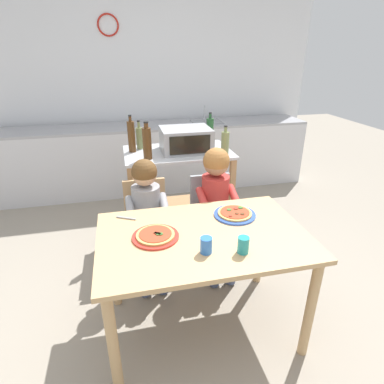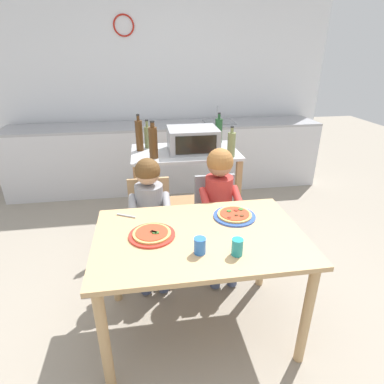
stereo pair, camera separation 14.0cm
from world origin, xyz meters
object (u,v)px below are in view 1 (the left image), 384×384
(child_in_grey_shirt, at_px, (147,208))
(bottle_tall_green_wine, at_px, (147,143))
(bottle_brown_beer, at_px, (225,144))
(child_in_red_shirt, at_px, (217,197))
(bottle_squat_spirits, at_px, (140,138))
(bottle_clear_vinegar, at_px, (210,130))
(pizza_plate_blue_rimmed, at_px, (235,214))
(dining_table, at_px, (203,249))
(kitchen_island_cart, at_px, (178,182))
(pizza_plate_red_rimmed, at_px, (155,236))
(drinking_cup_blue, at_px, (206,245))
(drinking_cup_teal, at_px, (243,245))
(dining_chair_left, at_px, (147,222))
(bottle_slim_sauce, at_px, (131,136))
(serving_spoon, at_px, (126,218))
(dining_chair_right, at_px, (212,215))
(toaster_oven, at_px, (186,140))

(child_in_grey_shirt, bearing_deg, bottle_tall_green_wine, 81.54)
(bottle_brown_beer, xyz_separation_m, child_in_red_shirt, (-0.18, -0.38, -0.32))
(bottle_squat_spirits, distance_m, bottle_clear_vinegar, 0.72)
(pizza_plate_blue_rimmed, bearing_deg, dining_table, -146.04)
(pizza_plate_blue_rimmed, bearing_deg, bottle_brown_beer, 77.09)
(bottle_clear_vinegar, bearing_deg, kitchen_island_cart, -147.06)
(pizza_plate_red_rimmed, height_order, drinking_cup_blue, drinking_cup_blue)
(drinking_cup_teal, bearing_deg, dining_chair_left, 115.75)
(pizza_plate_blue_rimmed, bearing_deg, bottle_slim_sauce, 119.24)
(bottle_clear_vinegar, distance_m, drinking_cup_teal, 1.71)
(child_in_red_shirt, bearing_deg, serving_spoon, -158.84)
(dining_chair_right, distance_m, serving_spoon, 0.87)
(child_in_grey_shirt, xyz_separation_m, serving_spoon, (-0.16, -0.29, 0.09))
(bottle_tall_green_wine, relative_size, child_in_grey_shirt, 0.32)
(bottle_brown_beer, height_order, pizza_plate_blue_rimmed, bottle_brown_beer)
(dining_chair_right, height_order, child_in_grey_shirt, child_in_grey_shirt)
(bottle_squat_spirits, relative_size, child_in_grey_shirt, 0.26)
(bottle_slim_sauce, bearing_deg, drinking_cup_blue, -78.11)
(dining_chair_right, bearing_deg, pizza_plate_red_rimmed, -130.02)
(dining_chair_right, bearing_deg, drinking_cup_teal, -96.45)
(dining_chair_left, bearing_deg, drinking_cup_blue, -74.08)
(drinking_cup_teal, bearing_deg, bottle_brown_beer, 76.64)
(kitchen_island_cart, bearing_deg, serving_spoon, -120.24)
(bottle_squat_spirits, height_order, dining_chair_left, bottle_squat_spirits)
(bottle_tall_green_wine, distance_m, pizza_plate_red_rimmed, 1.04)
(dining_chair_left, bearing_deg, dining_chair_right, -1.49)
(serving_spoon, bearing_deg, pizza_plate_red_rimmed, -59.14)
(kitchen_island_cart, relative_size, pizza_plate_red_rimmed, 3.51)
(child_in_red_shirt, distance_m, drinking_cup_blue, 0.83)
(drinking_cup_teal, bearing_deg, child_in_red_shirt, 82.65)
(dining_chair_right, height_order, serving_spoon, dining_chair_right)
(kitchen_island_cart, relative_size, dining_chair_right, 1.22)
(bottle_clear_vinegar, xyz_separation_m, drinking_cup_blue, (-0.48, -1.62, -0.24))
(bottle_clear_vinegar, relative_size, drinking_cup_blue, 3.17)
(child_in_red_shirt, bearing_deg, child_in_grey_shirt, 179.14)
(bottle_clear_vinegar, bearing_deg, pizza_plate_red_rimmed, -117.58)
(bottle_slim_sauce, bearing_deg, pizza_plate_red_rimmed, -87.60)
(dining_chair_right, distance_m, drinking_cup_teal, 0.98)
(drinking_cup_teal, bearing_deg, dining_chair_right, 83.55)
(toaster_oven, distance_m, pizza_plate_blue_rimmed, 1.04)
(bottle_tall_green_wine, bearing_deg, bottle_brown_beer, -6.07)
(bottle_clear_vinegar, xyz_separation_m, pizza_plate_blue_rimmed, (-0.18, -1.26, -0.28))
(bottle_tall_green_wine, bearing_deg, pizza_plate_red_rimmed, -93.74)
(bottle_squat_spirits, relative_size, bottle_brown_beer, 0.99)
(dining_chair_left, bearing_deg, serving_spoon, -111.73)
(kitchen_island_cart, relative_size, serving_spoon, 7.04)
(drinking_cup_blue, xyz_separation_m, drinking_cup_teal, (0.20, -0.05, 0.00))
(serving_spoon, bearing_deg, dining_chair_right, 28.60)
(dining_table, xyz_separation_m, dining_chair_left, (-0.29, 0.71, -0.16))
(drinking_cup_teal, bearing_deg, dining_table, 125.61)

